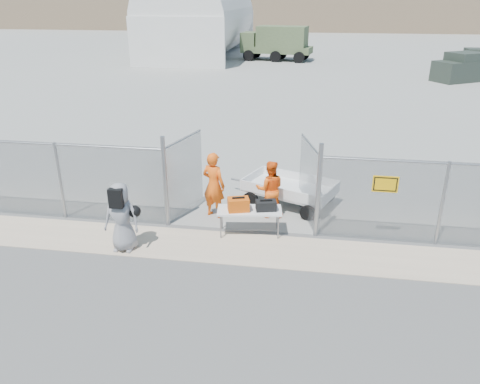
% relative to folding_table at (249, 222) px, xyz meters
% --- Properties ---
extents(ground, '(160.00, 160.00, 0.00)m').
position_rel_folding_table_xyz_m(ground, '(-0.28, -1.81, -0.35)').
color(ground, '#4E4E4E').
extents(tarmac_inside, '(160.00, 80.00, 0.01)m').
position_rel_folding_table_xyz_m(tarmac_inside, '(-0.28, 40.19, -0.35)').
color(tarmac_inside, gray).
rests_on(tarmac_inside, ground).
extents(dirt_strip, '(44.00, 1.60, 0.01)m').
position_rel_folding_table_xyz_m(dirt_strip, '(-0.28, -0.81, -0.35)').
color(dirt_strip, '#C3AD8F').
rests_on(dirt_strip, ground).
extents(distant_hills, '(140.00, 6.00, 9.00)m').
position_rel_folding_table_xyz_m(distant_hills, '(4.72, 76.19, 4.15)').
color(distant_hills, '#7F684F').
rests_on(distant_hills, ground).
extents(chain_link_fence, '(40.00, 0.20, 2.20)m').
position_rel_folding_table_xyz_m(chain_link_fence, '(-0.28, 0.19, 0.75)').
color(chain_link_fence, gray).
rests_on(chain_link_fence, ground).
extents(quonset_hangar, '(9.00, 18.00, 8.00)m').
position_rel_folding_table_xyz_m(quonset_hangar, '(-10.28, 38.19, 3.65)').
color(quonset_hangar, silver).
rests_on(quonset_hangar, ground).
extents(folding_table, '(1.74, 0.91, 0.70)m').
position_rel_folding_table_xyz_m(folding_table, '(0.00, 0.00, 0.00)').
color(folding_table, silver).
rests_on(folding_table, ground).
extents(orange_bag, '(0.62, 0.50, 0.33)m').
position_rel_folding_table_xyz_m(orange_bag, '(-0.28, -0.10, 0.52)').
color(orange_bag, '#E1560D').
rests_on(orange_bag, folding_table).
extents(black_duffel, '(0.58, 0.42, 0.25)m').
position_rel_folding_table_xyz_m(black_duffel, '(0.42, 0.04, 0.48)').
color(black_duffel, black).
rests_on(black_duffel, folding_table).
extents(security_worker_left, '(0.81, 0.67, 1.89)m').
position_rel_folding_table_xyz_m(security_worker_left, '(-1.13, 0.93, 0.59)').
color(security_worker_left, '#FF5C10').
rests_on(security_worker_left, ground).
extents(security_worker_right, '(0.88, 0.73, 1.65)m').
position_rel_folding_table_xyz_m(security_worker_right, '(0.41, 1.17, 0.47)').
color(security_worker_right, '#FF5C10').
rests_on(security_worker_right, ground).
extents(visitor, '(0.86, 0.57, 1.75)m').
position_rel_folding_table_xyz_m(visitor, '(-2.94, -1.27, 0.52)').
color(visitor, gray).
rests_on(visitor, ground).
extents(utility_trailer, '(3.78, 2.87, 0.82)m').
position_rel_folding_table_xyz_m(utility_trailer, '(0.92, 2.08, 0.06)').
color(utility_trailer, silver).
rests_on(utility_trailer, ground).
extents(military_truck, '(6.91, 3.43, 3.15)m').
position_rel_folding_table_xyz_m(military_truck, '(-2.28, 35.79, 1.23)').
color(military_truck, '#50613C').
rests_on(military_truck, ground).
extents(parked_vehicle_near, '(4.78, 4.03, 1.99)m').
position_rel_folding_table_xyz_m(parked_vehicle_near, '(12.14, 26.06, 0.64)').
color(parked_vehicle_near, '#2C352C').
rests_on(parked_vehicle_near, ground).
extents(parked_vehicle_mid, '(3.84, 1.76, 1.73)m').
position_rel_folding_table_xyz_m(parked_vehicle_mid, '(14.77, 31.76, 0.51)').
color(parked_vehicle_mid, '#2C352C').
rests_on(parked_vehicle_mid, ground).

